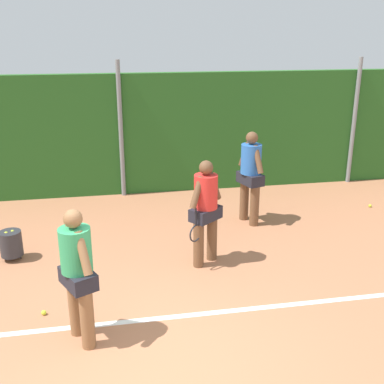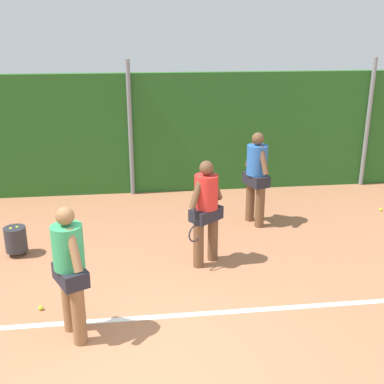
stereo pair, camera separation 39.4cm
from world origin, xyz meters
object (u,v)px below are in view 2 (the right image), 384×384
Objects in this scene: player_midcourt at (206,208)px; ball_hopper at (16,239)px; player_backcourt_far at (256,174)px; player_foreground_near at (70,266)px; tennis_ball_0 at (381,209)px; tennis_ball_1 at (41,308)px.

player_midcourt reaches higher than ball_hopper.
player_midcourt is at bearing 124.42° from player_backcourt_far.
player_foreground_near is 3.34× the size of ball_hopper.
tennis_ball_0 is (7.14, 1.17, -0.26)m from ball_hopper.
player_midcourt is 1.96m from player_backcourt_far.
tennis_ball_0 is 7.09m from tennis_ball_1.
player_midcourt is 3.26m from ball_hopper.
tennis_ball_0 and tennis_ball_1 have the same top height.
tennis_ball_1 is (0.68, -1.77, -0.26)m from ball_hopper.
player_foreground_near is 2.57m from player_midcourt.
player_midcourt reaches higher than tennis_ball_1.
ball_hopper reaches higher than tennis_ball_1.
ball_hopper is at bearing -170.65° from tennis_ball_0.
tennis_ball_1 is (-0.54, 0.64, -0.93)m from player_foreground_near.
tennis_ball_0 is (5.91, 3.59, -0.93)m from player_foreground_near.
player_backcourt_far is at bearing 109.78° from player_foreground_near.
tennis_ball_1 is at bearing -14.01° from player_midcourt.
ball_hopper is 7.24m from tennis_ball_0.
player_foreground_near reaches higher than tennis_ball_1.
tennis_ball_1 is at bearing -155.44° from tennis_ball_0.
player_backcourt_far is at bearing -173.58° from tennis_ball_0.
player_foreground_near reaches higher than ball_hopper.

